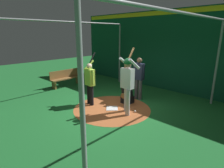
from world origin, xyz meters
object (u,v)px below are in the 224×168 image
at_px(home_plate, 112,108).
at_px(catcher, 127,95).
at_px(batter, 127,80).
at_px(visitor, 90,81).
at_px(bench, 66,78).
at_px(baseball_0, 135,111).
at_px(umpire, 139,76).

bearing_deg(home_plate, catcher, 177.39).
relative_size(batter, visitor, 1.12).
height_order(catcher, bench, catcher).
distance_m(visitor, bench, 3.10).
xyz_separation_m(catcher, bench, (0.33, -3.92, 0.09)).
distance_m(visitor, baseball_0, 2.05).
relative_size(home_plate, visitor, 0.21).
relative_size(batter, catcher, 2.45).
xyz_separation_m(batter, umpire, (-1.43, -0.58, -0.20)).
bearing_deg(umpire, batter, 21.99).
relative_size(batter, bench, 1.32).
height_order(home_plate, catcher, catcher).
xyz_separation_m(home_plate, umpire, (-1.52, 0.06, 0.98)).
distance_m(batter, umpire, 1.56).
bearing_deg(baseball_0, batter, -39.11).
height_order(batter, baseball_0, batter).
height_order(visitor, bench, visitor).
xyz_separation_m(bench, baseball_0, (0.16, 4.71, -0.40)).
height_order(home_plate, bench, bench).
bearing_deg(baseball_0, catcher, -121.60).
distance_m(umpire, baseball_0, 1.71).
distance_m(umpire, bench, 4.11).
bearing_deg(catcher, batter, 39.95).
relative_size(catcher, bench, 0.54).
xyz_separation_m(batter, baseball_0, (-0.23, 0.19, -1.15)).
height_order(home_plate, visitor, visitor).
distance_m(catcher, bench, 3.93).
height_order(catcher, visitor, visitor).
relative_size(batter, umpire, 1.27).
relative_size(catcher, baseball_0, 12.38).
distance_m(catcher, baseball_0, 0.98).
height_order(umpire, baseball_0, umpire).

